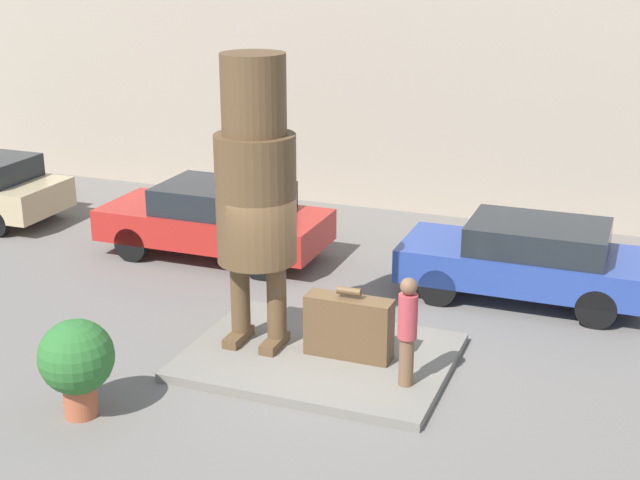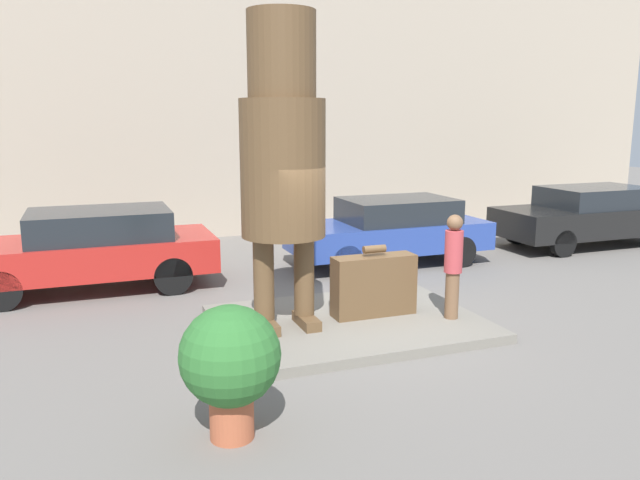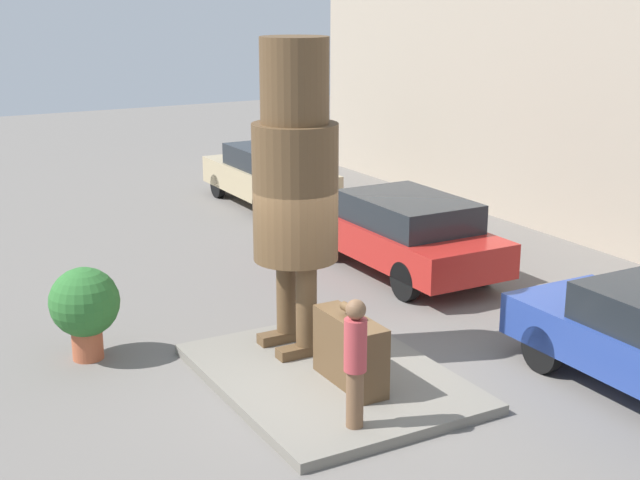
# 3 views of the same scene
# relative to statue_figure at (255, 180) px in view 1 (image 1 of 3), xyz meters

# --- Properties ---
(ground_plane) EXTENTS (60.00, 60.00, 0.00)m
(ground_plane) POSITION_rel_statue_figure_xyz_m (1.02, -0.03, -2.75)
(ground_plane) COLOR slate
(pedestal) EXTENTS (3.96, 2.99, 0.14)m
(pedestal) POSITION_rel_statue_figure_xyz_m (1.02, -0.03, -2.68)
(pedestal) COLOR slate
(pedestal) RESTS_ON ground_plane
(building_backdrop) EXTENTS (28.00, 0.60, 7.57)m
(building_backdrop) POSITION_rel_statue_figure_xyz_m (1.02, 8.31, 1.04)
(building_backdrop) COLOR tan
(building_backdrop) RESTS_ON ground_plane
(statue_figure) EXTENTS (1.21, 1.21, 4.46)m
(statue_figure) POSITION_rel_statue_figure_xyz_m (0.00, 0.00, 0.00)
(statue_figure) COLOR brown
(statue_figure) RESTS_ON pedestal
(giant_suitcase) EXTENTS (1.32, 0.40, 1.11)m
(giant_suitcase) POSITION_rel_statue_figure_xyz_m (1.47, 0.03, -2.13)
(giant_suitcase) COLOR brown
(giant_suitcase) RESTS_ON pedestal
(tourist) EXTENTS (0.27, 0.27, 1.61)m
(tourist) POSITION_rel_statue_figure_xyz_m (2.52, -0.54, -1.73)
(tourist) COLOR brown
(tourist) RESTS_ON pedestal
(parked_car_red) EXTENTS (4.55, 1.89, 1.50)m
(parked_car_red) POSITION_rel_statue_figure_xyz_m (-2.60, 3.64, -1.94)
(parked_car_red) COLOR #B2231E
(parked_car_red) RESTS_ON ground_plane
(parked_car_blue) EXTENTS (4.30, 1.82, 1.45)m
(parked_car_blue) POSITION_rel_statue_figure_xyz_m (3.57, 3.58, -1.97)
(parked_car_blue) COLOR #284293
(parked_car_blue) RESTS_ON ground_plane
(planter_pot) EXTENTS (1.01, 1.01, 1.38)m
(planter_pot) POSITION_rel_statue_figure_xyz_m (-1.41, -2.70, -1.93)
(planter_pot) COLOR #AD5638
(planter_pot) RESTS_ON ground_plane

